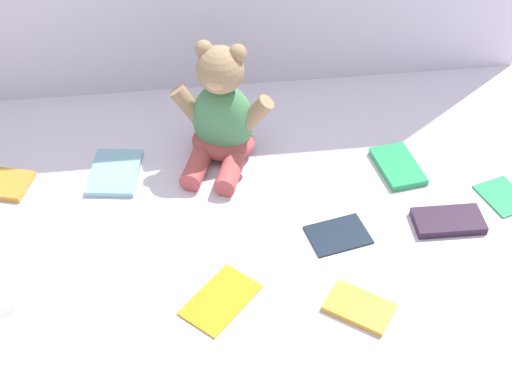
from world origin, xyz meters
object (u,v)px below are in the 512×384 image
Objects in this scene: book_case_3 at (504,196)px; book_case_5 at (338,234)px; book_case_2 at (359,307)px; book_case_4 at (115,173)px; book_case_6 at (398,166)px; book_case_1 at (6,184)px; book_case_0 at (448,221)px; book_case_7 at (221,299)px; teddy_bear at (222,117)px.

book_case_3 is 0.36m from book_case_5.
book_case_2 is 1.13× the size of book_case_3.
book_case_6 is (0.60, -0.05, 0.00)m from book_case_4.
book_case_1 is 1.03m from book_case_3.
book_case_1 is 0.83m from book_case_6.
book_case_7 is (-0.46, -0.13, -0.00)m from book_case_0.
book_case_1 is at bearing 10.91° from book_case_4.
book_case_0 is at bearing 59.57° from book_case_7.
book_case_1 is (-0.46, -0.05, -0.09)m from teddy_bear.
book_case_3 and book_case_5 have the same top height.
book_case_7 is (-0.04, -0.40, -0.10)m from teddy_bear.
book_case_3 is 0.88× the size of book_case_5.
book_case_6 is at bearing -161.21° from book_case_0.
book_case_2 is at bearing -12.18° from book_case_5.
book_case_0 reaches higher than book_case_7.
book_case_2 is at bearing -46.73° from teddy_bear.
book_case_0 is at bearing -87.21° from book_case_1.
teddy_bear is at bearing -67.04° from book_case_1.
book_case_3 and book_case_7 have the same top height.
book_case_2 is 0.24m from book_case_7.
book_case_6 reaches higher than book_case_2.
book_case_0 is 0.22m from book_case_5.
book_case_1 is 0.22m from book_case_4.
book_case_0 is 1.03× the size of book_case_6.
book_case_5 is at bearing -34.40° from teddy_bear.
book_case_6 is at bearing 80.26° from book_case_7.
book_case_0 is at bearing -80.92° from book_case_6.
book_case_0 is 1.38× the size of book_case_1.
book_case_2 is at bearing 145.37° from book_case_4.
book_case_1 is at bearing 168.61° from book_case_6.
teddy_bear reaches higher than book_case_6.
book_case_0 reaches higher than book_case_5.
book_case_6 is 0.94× the size of book_case_7.
book_case_4 is 0.49m from book_case_5.
teddy_bear is 2.05× the size of book_case_6.
book_case_5 is at bearing 71.65° from book_case_7.
book_case_6 is (0.17, 0.18, 0.00)m from book_case_5.
book_case_7 is (0.20, -0.36, -0.00)m from book_case_4.
book_case_6 reaches higher than book_case_7.
book_case_2 is 0.81× the size of book_case_4.
book_case_5 is at bearing -91.93° from book_case_1.
book_case_1 reaches higher than book_case_5.
book_case_0 reaches higher than book_case_3.
book_case_2 is at bearing -104.46° from book_case_1.
teddy_bear is at bearing 128.01° from book_case_7.
book_case_2 is 0.43m from book_case_3.
book_case_2 is (0.66, -0.40, -0.00)m from book_case_1.
book_case_5 is at bearing 160.55° from book_case_4.
book_case_4 is 0.41m from book_case_7.
book_case_1 is at bearing -176.11° from book_case_7.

